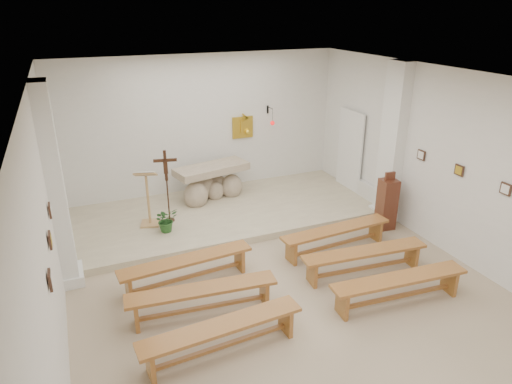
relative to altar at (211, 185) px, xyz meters
name	(u,v)px	position (x,y,z in m)	size (l,w,h in m)	color
ground	(293,298)	(0.05, -4.26, -0.50)	(7.00, 10.00, 0.00)	#C2AC8C
wall_left	(48,245)	(-3.44, -4.26, 1.25)	(0.02, 10.00, 3.50)	silver
wall_right	(469,172)	(3.54, -4.26, 1.25)	(0.02, 10.00, 3.50)	silver
wall_back	(202,127)	(0.05, 0.73, 1.25)	(7.00, 0.02, 3.50)	silver
ceiling	(301,86)	(0.05, -4.26, 2.99)	(7.00, 10.00, 0.02)	silver
sanctuary_platform	(224,213)	(0.05, -0.76, -0.43)	(6.98, 3.00, 0.15)	beige
pilaster_left	(56,189)	(-3.32, -2.26, 1.25)	(0.26, 0.55, 3.50)	white
pilaster_right	(392,144)	(3.42, -2.26, 1.25)	(0.26, 0.55, 3.50)	white
gold_wall_relief	(243,127)	(1.10, 0.70, 1.15)	(0.55, 0.04, 0.55)	gold
sanctuary_lamp	(272,121)	(1.80, 0.45, 1.31)	(0.11, 0.36, 0.44)	black
station_frame_left_front	(50,280)	(-3.42, -5.06, 1.22)	(0.03, 0.20, 0.20)	#392319
station_frame_left_mid	(50,240)	(-3.42, -4.06, 1.22)	(0.03, 0.20, 0.20)	#392319
station_frame_left_rear	(50,210)	(-3.42, -3.06, 1.22)	(0.03, 0.20, 0.20)	#392319
station_frame_right_front	(506,189)	(3.52, -5.06, 1.22)	(0.03, 0.20, 0.20)	#392319
station_frame_right_mid	(459,170)	(3.52, -4.06, 1.22)	(0.03, 0.20, 0.20)	#392319
station_frame_right_rear	(421,155)	(3.52, -3.06, 1.22)	(0.03, 0.20, 0.20)	#392319
radiator_left	(65,249)	(-3.38, -1.56, -0.23)	(0.10, 0.85, 0.52)	silver
radiator_right	(369,195)	(3.48, -1.56, -0.23)	(0.10, 0.85, 0.52)	silver
altar	(211,185)	(0.00, 0.00, 0.00)	(1.89, 1.06, 0.92)	tan
lectern	(148,198)	(-1.67, -0.88, 0.28)	(0.54, 0.49, 1.28)	tan
crucifix_stand	(167,181)	(-1.24, -0.86, 0.58)	(0.48, 0.21, 1.61)	#321E10
potted_plant	(166,220)	(-1.40, -1.31, -0.09)	(0.46, 0.40, 0.52)	#235120
donation_pedestal	(387,204)	(3.09, -2.71, 0.07)	(0.38, 0.38, 1.29)	#542A18
bench_left_front	(187,265)	(-1.46, -3.15, -0.13)	(2.37, 0.57, 0.50)	olive
bench_right_front	(336,234)	(1.55, -3.15, -0.13)	(2.36, 0.52, 0.50)	olive
bench_left_second	(202,295)	(-1.46, -4.10, -0.13)	(2.37, 0.60, 0.50)	olive
bench_right_second	(364,256)	(1.55, -4.10, -0.13)	(2.37, 0.58, 0.50)	olive
bench_left_third	(222,332)	(-1.46, -5.05, -0.13)	(2.36, 0.53, 0.50)	olive
bench_right_third	(399,284)	(1.55, -5.05, -0.13)	(2.37, 0.56, 0.50)	olive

